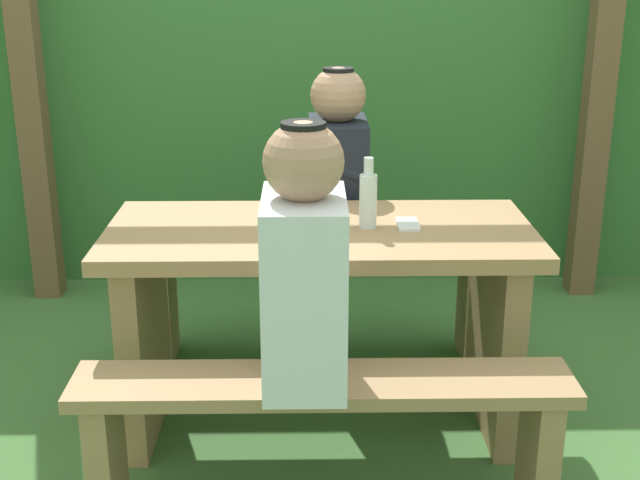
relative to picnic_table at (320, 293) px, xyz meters
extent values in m
plane|color=#406B35|center=(0.00, 0.00, -0.50)|extent=(12.00, 12.00, 0.00)
cube|color=#366F32|center=(0.00, 1.84, 0.42)|extent=(6.40, 0.84, 1.83)
cube|color=brown|center=(-1.30, 1.23, 0.64)|extent=(0.12, 0.12, 2.28)
cube|color=brown|center=(1.30, 1.23, 0.64)|extent=(0.12, 0.12, 2.28)
cube|color=#9E7A51|center=(0.00, 0.00, 0.21)|extent=(1.40, 0.64, 0.05)
cube|color=#9E7A51|center=(-0.60, 0.00, -0.16)|extent=(0.08, 0.54, 0.68)
cube|color=#9E7A51|center=(0.60, 0.00, -0.16)|extent=(0.08, 0.54, 0.68)
cube|color=#9E7A51|center=(0.00, -0.54, -0.06)|extent=(1.40, 0.24, 0.04)
cube|color=#9E7A51|center=(-0.62, -0.54, -0.29)|extent=(0.07, 0.22, 0.42)
cube|color=#9E7A51|center=(0.62, -0.54, -0.29)|extent=(0.07, 0.22, 0.42)
cube|color=#9E7A51|center=(0.00, 0.54, -0.06)|extent=(1.40, 0.24, 0.04)
cube|color=#9E7A51|center=(-0.62, 0.54, -0.29)|extent=(0.07, 0.22, 0.42)
cube|color=#9E7A51|center=(0.62, 0.54, -0.29)|extent=(0.07, 0.22, 0.42)
cube|color=silver|center=(-0.05, -0.54, 0.22)|extent=(0.22, 0.34, 0.52)
sphere|color=tan|center=(-0.05, -0.54, 0.58)|extent=(0.21, 0.21, 0.21)
cylinder|color=black|center=(-0.05, -0.54, 0.67)|extent=(0.12, 0.12, 0.02)
cylinder|color=silver|center=(-0.05, -0.40, 0.33)|extent=(0.25, 0.07, 0.15)
cube|color=black|center=(0.08, 0.54, 0.22)|extent=(0.22, 0.34, 0.52)
sphere|color=tan|center=(0.08, 0.54, 0.58)|extent=(0.21, 0.21, 0.21)
cylinder|color=black|center=(0.08, 0.54, 0.67)|extent=(0.12, 0.12, 0.02)
cylinder|color=black|center=(0.08, 0.40, 0.33)|extent=(0.25, 0.07, 0.15)
cylinder|color=silver|center=(-0.06, 0.12, 0.28)|extent=(0.07, 0.07, 0.10)
cylinder|color=silver|center=(0.16, 0.00, 0.32)|extent=(0.06, 0.06, 0.18)
cylinder|color=silver|center=(0.16, 0.00, 0.44)|extent=(0.03, 0.03, 0.06)
cylinder|color=silver|center=(-0.06, -0.04, 0.31)|extent=(0.06, 0.06, 0.15)
cylinder|color=silver|center=(-0.06, -0.04, 0.42)|extent=(0.03, 0.03, 0.07)
cube|color=silver|center=(0.29, 0.01, 0.24)|extent=(0.07, 0.14, 0.01)
camera|label=1|loc=(-0.04, -2.65, 1.08)|focal=47.72mm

